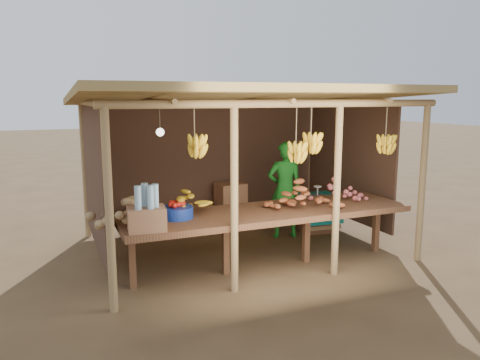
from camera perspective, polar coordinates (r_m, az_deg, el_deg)
name	(u,v)px	position (r m, az deg, el deg)	size (l,w,h in m)	color
ground	(240,247)	(7.27, 0.00, -8.18)	(60.00, 60.00, 0.00)	brown
stall_structure	(244,122)	(6.84, 0.48, 7.04)	(4.70, 3.50, 2.43)	#9A7A4F
counter	(268,215)	(6.23, 3.39, -4.23)	(3.90, 1.05, 0.80)	brown
potato_heap	(139,207)	(5.68, -12.25, -3.29)	(1.06, 0.64, 0.37)	#9B7A50
sweet_potato_heap	(301,195)	(6.37, 7.45, -1.78)	(0.90, 0.54, 0.35)	#AE552C
onion_heap	(341,189)	(6.85, 12.17, -1.09)	(0.80, 0.48, 0.36)	#C66061
banana_pile	(189,202)	(5.94, -6.24, -2.64)	(0.62, 0.37, 0.35)	gold
tomato_basin	(177,211)	(5.84, -7.72, -3.76)	(0.41, 0.41, 0.21)	navy
bottle_box	(146,213)	(5.34, -11.35, -3.93)	(0.45, 0.37, 0.53)	#936142
vendor	(285,190)	(7.65, 5.47, -1.18)	(0.58, 0.38, 1.58)	#19711E
tarp_crate	(316,212)	(8.17, 9.29, -3.82)	(0.73, 0.65, 0.81)	brown
carton_stack	(221,209)	(8.23, -2.29, -3.55)	(1.03, 0.41, 0.77)	#936142
burlap_sacks	(142,221)	(7.96, -11.85, -4.93)	(0.80, 0.42, 0.57)	#4E3224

